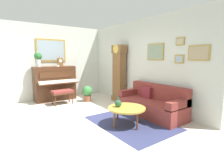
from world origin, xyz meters
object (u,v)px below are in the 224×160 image
(green_jug, at_px, (118,103))
(piano_bench, at_px, (62,92))
(flower_vase, at_px, (38,58))
(teacup, at_px, (58,66))
(mantel_clock, at_px, (60,62))
(grandfather_clock, at_px, (119,75))
(coffee_table, at_px, (127,108))
(couch, at_px, (152,104))
(potted_plant, at_px, (87,93))
(piano, at_px, (55,83))

(green_jug, bearing_deg, piano_bench, -169.83)
(flower_vase, distance_m, teacup, 0.71)
(piano_bench, bearing_deg, mantel_clock, 163.78)
(grandfather_clock, height_order, coffee_table, grandfather_clock)
(coffee_table, height_order, mantel_clock, mantel_clock)
(grandfather_clock, distance_m, green_jug, 2.30)
(piano_bench, height_order, flower_vase, flower_vase)
(mantel_clock, bearing_deg, teacup, -42.52)
(piano_bench, relative_size, couch, 0.37)
(couch, height_order, coffee_table, couch)
(coffee_table, height_order, potted_plant, potted_plant)
(grandfather_clock, bearing_deg, potted_plant, -121.95)
(piano, height_order, coffee_table, piano)
(piano, distance_m, green_jug, 3.31)
(coffee_table, distance_m, teacup, 3.43)
(flower_vase, xyz_separation_m, potted_plant, (0.89, 1.42, -1.25))
(piano, bearing_deg, green_jug, 8.06)
(teacup, height_order, green_jug, teacup)
(flower_vase, bearing_deg, coffee_table, 18.65)
(grandfather_clock, xyz_separation_m, couch, (1.77, -0.21, -0.65))
(mantel_clock, distance_m, potted_plant, 1.57)
(teacup, distance_m, green_jug, 3.24)
(piano, relative_size, grandfather_clock, 0.71)
(mantel_clock, bearing_deg, couch, 23.45)
(piano_bench, distance_m, teacup, 1.06)
(coffee_table, distance_m, green_jug, 0.24)
(mantel_clock, relative_size, green_jug, 1.58)
(couch, relative_size, green_jug, 7.92)
(grandfather_clock, relative_size, flower_vase, 3.50)
(grandfather_clock, height_order, mantel_clock, grandfather_clock)
(piano, relative_size, potted_plant, 2.57)
(coffee_table, bearing_deg, piano_bench, -167.39)
(mantel_clock, distance_m, flower_vase, 0.78)
(coffee_table, xyz_separation_m, flower_vase, (-3.42, -1.15, 1.18))
(grandfather_clock, distance_m, potted_plant, 1.32)
(flower_vase, relative_size, teacup, 5.00)
(piano_bench, xyz_separation_m, potted_plant, (0.15, 0.87, -0.08))
(couch, xyz_separation_m, potted_plant, (-2.38, -0.77, 0.01))
(flower_vase, height_order, potted_plant, flower_vase)
(piano_bench, bearing_deg, teacup, 172.42)
(piano, bearing_deg, teacup, 30.08)
(couch, distance_m, teacup, 3.62)
(couch, relative_size, flower_vase, 3.28)
(piano, xyz_separation_m, teacup, (0.15, 0.09, 0.65))
(grandfather_clock, xyz_separation_m, flower_vase, (-1.50, -2.40, 0.61))
(green_jug, bearing_deg, grandfather_clock, 141.79)
(flower_vase, bearing_deg, mantel_clock, 89.96)
(mantel_clock, height_order, green_jug, mantel_clock)
(couch, distance_m, flower_vase, 4.14)
(flower_vase, bearing_deg, piano, 90.26)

